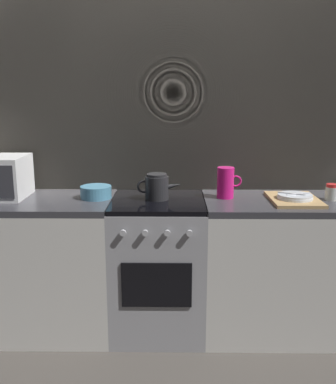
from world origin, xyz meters
name	(u,v)px	position (x,y,z in m)	size (l,w,h in m)	color
ground_plane	(159,327)	(0.00, 0.00, 0.00)	(8.00, 8.00, 0.00)	#47423D
back_wall	(159,147)	(0.00, 0.32, 1.20)	(3.60, 0.05, 2.40)	#A39989
counter_left	(23,265)	(-0.90, 0.00, 0.45)	(1.20, 0.60, 0.90)	silver
stove_unit	(158,266)	(0.00, 0.00, 0.45)	(0.60, 0.63, 0.90)	#9E9EA3
counter_right	(294,266)	(0.90, 0.00, 0.45)	(1.20, 0.60, 0.90)	silver
kettle	(157,187)	(-0.01, 0.01, 0.98)	(0.28, 0.15, 0.17)	#262628
mixing_bowl	(96,192)	(-0.40, 0.04, 0.94)	(0.20, 0.20, 0.08)	teal
pitcher	(226,183)	(0.44, 0.06, 1.00)	(0.16, 0.11, 0.20)	#E5197A
dish_pile	(294,198)	(0.86, -0.03, 0.92)	(0.30, 0.40, 0.06)	tan
spice_jar	(332,192)	(1.10, 0.00, 0.95)	(0.08, 0.08, 0.10)	silver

